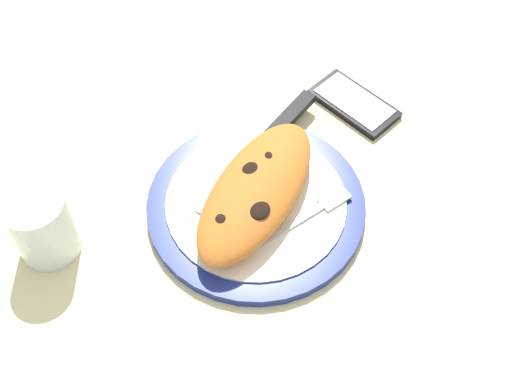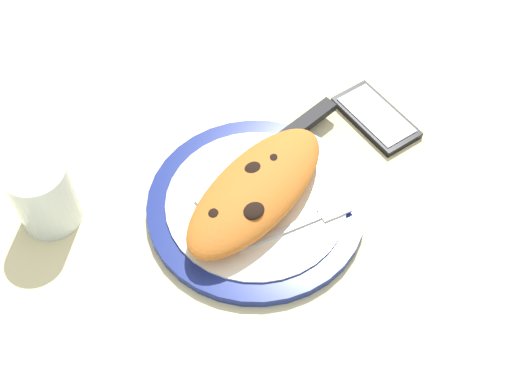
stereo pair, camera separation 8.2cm
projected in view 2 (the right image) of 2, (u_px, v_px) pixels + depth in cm
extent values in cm
cube|color=beige|center=(256.00, 215.00, 86.23)|extent=(150.00, 150.00, 3.00)
cylinder|color=navy|center=(256.00, 206.00, 84.45)|extent=(27.95, 27.95, 1.37)
cylinder|color=white|center=(256.00, 202.00, 83.77)|extent=(23.10, 23.10, 0.30)
ellipsoid|color=orange|center=(261.00, 191.00, 81.70)|extent=(25.59, 15.78, 4.69)
ellipsoid|color=black|center=(254.00, 170.00, 81.21)|extent=(3.32, 2.99, 1.03)
ellipsoid|color=black|center=(253.00, 210.00, 77.89)|extent=(3.18, 2.91, 1.02)
ellipsoid|color=black|center=(217.00, 214.00, 77.84)|extent=(2.55, 2.47, 0.80)
ellipsoid|color=black|center=(273.00, 160.00, 82.15)|extent=(2.79, 2.68, 0.78)
cube|color=silver|center=(280.00, 232.00, 80.74)|extent=(11.20, 3.36, 0.40)
cube|color=silver|center=(335.00, 210.00, 82.64)|extent=(4.39, 3.03, 0.40)
cube|color=silver|center=(242.00, 173.00, 86.06)|extent=(15.05, 3.09, 0.40)
cube|color=black|center=(307.00, 121.00, 90.70)|extent=(9.90, 2.97, 1.20)
cube|color=black|center=(376.00, 118.00, 93.48)|extent=(7.05, 12.90, 1.00)
cube|color=white|center=(376.00, 115.00, 93.01)|extent=(6.02, 11.34, 0.16)
cylinder|color=silver|center=(44.00, 195.00, 80.38)|extent=(7.49, 7.49, 9.57)
cylinder|color=silver|center=(50.00, 208.00, 82.71)|extent=(6.89, 6.89, 3.44)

